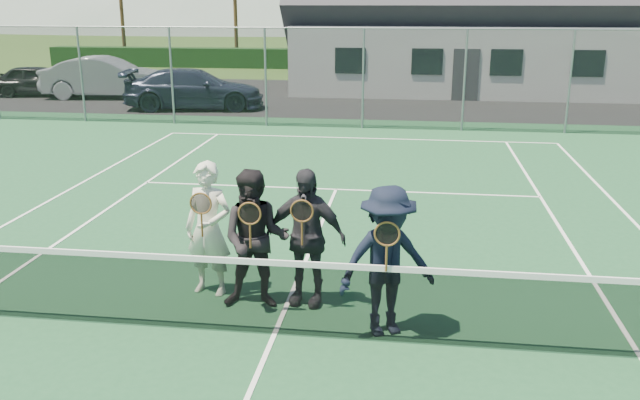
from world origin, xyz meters
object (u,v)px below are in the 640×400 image
(tennis_net, at_px, (274,294))
(player_a, at_px, (209,229))
(player_d, at_px, (387,261))
(car_b, at_px, (106,78))
(car_a, at_px, (38,80))
(player_b, at_px, (256,240))
(car_c, at_px, (194,89))
(player_c, at_px, (306,237))

(tennis_net, xyz_separation_m, player_a, (-1.08, 1.08, 0.38))
(player_a, relative_size, player_d, 1.00)
(car_b, xyz_separation_m, player_d, (11.97, -18.62, 0.11))
(car_a, xyz_separation_m, car_b, (3.04, -0.20, 0.18))
(player_b, bearing_deg, tennis_net, -63.43)
(car_c, height_order, player_b, player_b)
(car_a, distance_m, tennis_net, 23.48)
(car_b, bearing_deg, player_a, -157.80)
(player_b, height_order, player_c, same)
(car_c, xyz_separation_m, player_b, (5.93, -15.81, 0.20))
(car_a, height_order, player_c, player_c)
(tennis_net, distance_m, player_a, 1.57)
(car_c, xyz_separation_m, player_a, (5.23, -15.49, 0.20))
(player_a, distance_m, player_d, 2.52)
(player_b, height_order, player_d, same)
(player_a, bearing_deg, car_c, 108.64)
(player_b, xyz_separation_m, player_d, (1.67, -0.51, -0.00))
(car_a, distance_m, player_a, 21.98)
(player_a, height_order, player_b, same)
(car_a, xyz_separation_m, player_b, (13.35, -18.30, 0.29))
(car_c, bearing_deg, tennis_net, -168.22)
(car_c, relative_size, tennis_net, 0.42)
(tennis_net, bearing_deg, car_b, 119.54)
(player_b, distance_m, player_d, 1.74)
(player_c, relative_size, player_d, 1.00)
(car_b, bearing_deg, car_a, 80.06)
(car_a, distance_m, car_b, 3.05)
(car_a, bearing_deg, player_d, -150.68)
(tennis_net, distance_m, player_b, 0.93)
(tennis_net, bearing_deg, player_a, 135.21)
(car_c, distance_m, player_d, 18.01)
(car_c, xyz_separation_m, tennis_net, (6.31, -16.56, -0.18))
(player_d, bearing_deg, car_a, 128.59)
(car_a, xyz_separation_m, car_c, (7.41, -2.49, 0.09))
(tennis_net, bearing_deg, player_c, 76.36)
(car_c, bearing_deg, car_a, 62.35)
(car_c, bearing_deg, player_b, -168.50)
(car_a, bearing_deg, player_b, -153.16)
(car_b, relative_size, player_c, 2.75)
(tennis_net, bearing_deg, car_a, 125.76)
(car_b, height_order, player_d, player_d)
(tennis_net, height_order, player_a, player_a)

